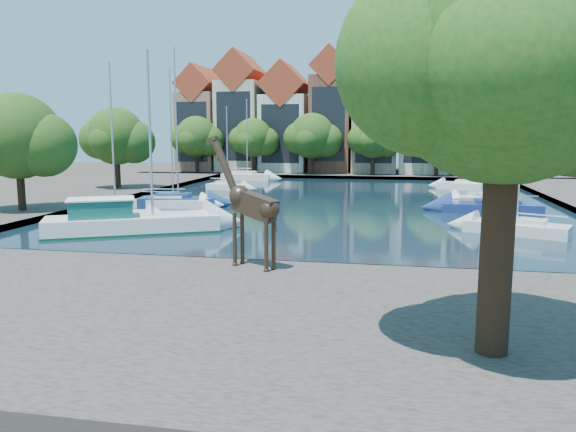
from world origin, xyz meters
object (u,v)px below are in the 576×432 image
object	(u,v)px
sailboat_left_a	(116,213)
sailboat_right_a	(516,225)
giraffe_statue	(249,204)
motorsailer	(127,219)
plane_tree	(513,58)

from	to	relation	value
sailboat_left_a	sailboat_right_a	world-z (taller)	sailboat_right_a
sailboat_right_a	giraffe_statue	bearing A→B (deg)	-135.90
motorsailer	sailboat_right_a	bearing A→B (deg)	9.95
giraffe_statue	motorsailer	bearing A→B (deg)	138.96
plane_tree	sailboat_right_a	distance (m)	21.68
giraffe_statue	sailboat_left_a	world-z (taller)	sailboat_left_a
plane_tree	motorsailer	xyz separation A→B (m)	(-18.11, 16.08, -6.78)
sailboat_left_a	sailboat_right_a	size ratio (longest dim) A/B	0.94
sailboat_left_a	sailboat_right_a	xyz separation A→B (m)	(25.17, 0.24, -0.03)
giraffe_statue	sailboat_left_a	distance (m)	17.52
plane_tree	giraffe_statue	distance (m)	12.24
motorsailer	plane_tree	bearing A→B (deg)	-41.61
plane_tree	sailboat_left_a	size ratio (longest dim) A/B	1.03
plane_tree	giraffe_statue	bearing A→B (deg)	137.74
giraffe_statue	sailboat_left_a	xyz separation A→B (m)	(-12.38, 12.15, -2.45)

